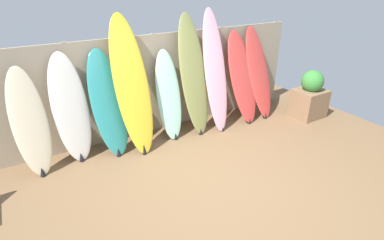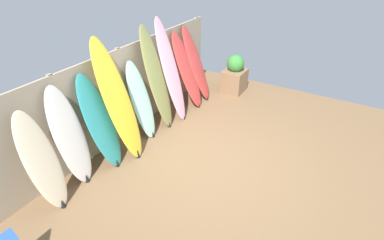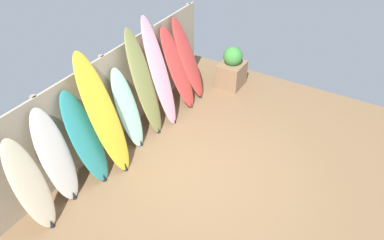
{
  "view_description": "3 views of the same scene",
  "coord_description": "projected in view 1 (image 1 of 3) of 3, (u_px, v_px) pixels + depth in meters",
  "views": [
    {
      "loc": [
        -2.11,
        -2.82,
        2.69
      ],
      "look_at": [
        -0.13,
        0.49,
        0.83
      ],
      "focal_mm": 28.0,
      "sensor_mm": 36.0,
      "label": 1
    },
    {
      "loc": [
        -3.89,
        -1.89,
        3.53
      ],
      "look_at": [
        -0.01,
        0.43,
        0.77
      ],
      "focal_mm": 28.0,
      "sensor_mm": 36.0,
      "label": 2
    },
    {
      "loc": [
        -4.12,
        -2.21,
        4.77
      ],
      "look_at": [
        0.31,
        0.42,
        0.85
      ],
      "focal_mm": 35.0,
      "sensor_mm": 36.0,
      "label": 3
    }
  ],
  "objects": [
    {
      "name": "surfboard_olive_5",
      "position": [
        194.0,
        76.0,
        5.37
      ],
      "size": [
        0.58,
        0.66,
        2.15
      ],
      "color": "olive",
      "rests_on": "ground"
    },
    {
      "name": "surfboard_red_7",
      "position": [
        242.0,
        78.0,
        5.92
      ],
      "size": [
        0.61,
        0.79,
        1.76
      ],
      "color": "#D13D38",
      "rests_on": "ground"
    },
    {
      "name": "planter_box",
      "position": [
        310.0,
        96.0,
        6.18
      ],
      "size": [
        0.62,
        0.54,
        0.99
      ],
      "color": "#846647",
      "rests_on": "ground"
    },
    {
      "name": "surfboard_yellow_3",
      "position": [
        132.0,
        87.0,
        4.78
      ],
      "size": [
        0.61,
        0.79,
        2.2
      ],
      "color": "yellow",
      "rests_on": "ground"
    },
    {
      "name": "surfboard_cream_0",
      "position": [
        30.0,
        124.0,
        4.27
      ],
      "size": [
        0.49,
        0.49,
        1.59
      ],
      "color": "beige",
      "rests_on": "ground"
    },
    {
      "name": "surfboard_red_8",
      "position": [
        259.0,
        73.0,
        6.13
      ],
      "size": [
        0.62,
        0.81,
        1.8
      ],
      "color": "#D13D38",
      "rests_on": "ground"
    },
    {
      "name": "fence_back",
      "position": [
        156.0,
        84.0,
        5.48
      ],
      "size": [
        6.08,
        0.11,
        1.8
      ],
      "color": "tan",
      "rests_on": "ground"
    },
    {
      "name": "surfboard_seafoam_4",
      "position": [
        169.0,
        96.0,
        5.3
      ],
      "size": [
        0.5,
        0.59,
        1.56
      ],
      "color": "#9ED6BC",
      "rests_on": "ground"
    },
    {
      "name": "surfboard_teal_2",
      "position": [
        108.0,
        104.0,
        4.78
      ],
      "size": [
        0.59,
        0.64,
        1.7
      ],
      "color": "teal",
      "rests_on": "ground"
    },
    {
      "name": "surfboard_pink_6",
      "position": [
        215.0,
        72.0,
        5.52
      ],
      "size": [
        0.5,
        0.76,
        2.2
      ],
      "color": "pink",
      "rests_on": "ground"
    },
    {
      "name": "surfboard_white_1",
      "position": [
        71.0,
        109.0,
        4.58
      ],
      "size": [
        0.56,
        0.45,
        1.71
      ],
      "color": "white",
      "rests_on": "ground"
    },
    {
      "name": "ground",
      "position": [
        217.0,
        182.0,
        4.32
      ],
      "size": [
        7.68,
        7.68,
        0.0
      ],
      "primitive_type": "plane",
      "color": "brown"
    }
  ]
}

